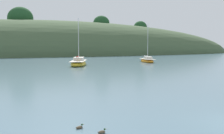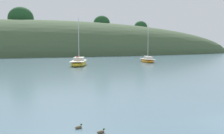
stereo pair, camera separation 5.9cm
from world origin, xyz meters
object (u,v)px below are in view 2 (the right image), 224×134
Objects in this scene: duck_lone_left at (79,127)px; duck_lead at (101,132)px; sailboat_teal_outer at (147,60)px; sailboat_white_near at (79,63)px.

duck_lead is at bearing -52.95° from duck_lone_left.
sailboat_teal_outer is 0.94× the size of sailboat_white_near.
sailboat_white_near is at bearing 76.66° from duck_lone_left.
sailboat_white_near is at bearing 78.15° from duck_lead.
duck_lone_left is at bearing 127.05° from duck_lead.
sailboat_teal_outer is 19.55× the size of duck_lone_left.
duck_lone_left is at bearing -121.37° from sailboat_teal_outer.
sailboat_white_near reaches higher than sailboat_teal_outer.
sailboat_teal_outer is at bearing 13.50° from sailboat_white_near.
sailboat_teal_outer is 19.01× the size of duck_lead.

